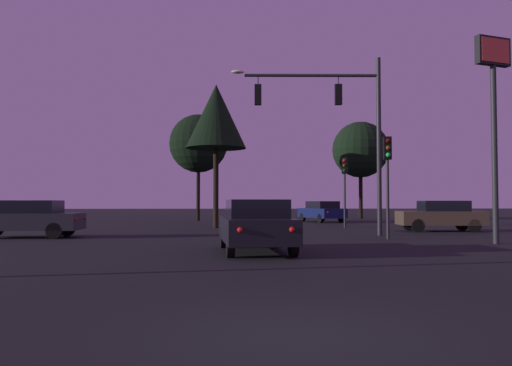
{
  "coord_description": "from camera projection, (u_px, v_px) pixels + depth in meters",
  "views": [
    {
      "loc": [
        -0.86,
        -5.45,
        1.45
      ],
      "look_at": [
        0.68,
        17.61,
        2.32
      ],
      "focal_mm": 35.62,
      "sensor_mm": 36.0,
      "label": 1
    }
  ],
  "objects": [
    {
      "name": "tree_left_far",
      "position": [
        360.0,
        150.0,
        44.95
      ],
      "size": [
        4.96,
        4.96,
        8.58
      ],
      "color": "black",
      "rests_on": "ground"
    },
    {
      "name": "tree_behind_sign",
      "position": [
        198.0,
        144.0,
        39.88
      ],
      "size": [
        4.58,
        4.58,
        8.35
      ],
      "color": "black",
      "rests_on": "ground"
    },
    {
      "name": "car_crossing_left",
      "position": [
        441.0,
        215.0,
        25.17
      ],
      "size": [
        4.28,
        2.08,
        1.52
      ],
      "color": "#473828",
      "rests_on": "ground"
    },
    {
      "name": "car_crossing_right",
      "position": [
        25.0,
        218.0,
        20.7
      ],
      "size": [
        4.62,
        1.87,
        1.52
      ],
      "color": "#232328",
      "rests_on": "ground"
    },
    {
      "name": "traffic_light_corner_right",
      "position": [
        345.0,
        178.0,
        28.36
      ],
      "size": [
        0.36,
        0.38,
        3.94
      ],
      "color": "#232326",
      "rests_on": "ground"
    },
    {
      "name": "store_sign_illuminated",
      "position": [
        494.0,
        92.0,
        17.76
      ],
      "size": [
        1.41,
        0.64,
        7.25
      ],
      "color": "#232326",
      "rests_on": "ground"
    },
    {
      "name": "traffic_signal_mast_arm",
      "position": [
        339.0,
        116.0,
        22.18
      ],
      "size": [
        6.54,
        0.63,
        7.8
      ],
      "color": "#232326",
      "rests_on": "ground"
    },
    {
      "name": "traffic_light_corner_left",
      "position": [
        388.0,
        166.0,
        19.89
      ],
      "size": [
        0.31,
        0.36,
        4.02
      ],
      "color": "#232326",
      "rests_on": "ground"
    },
    {
      "name": "tree_center_horizon",
      "position": [
        216.0,
        117.0,
        28.69
      ],
      "size": [
        3.42,
        3.42,
        8.13
      ],
      "color": "black",
      "rests_on": "ground"
    },
    {
      "name": "car_far_lane",
      "position": [
        322.0,
        211.0,
        36.88
      ],
      "size": [
        2.98,
        4.71,
        1.52
      ],
      "color": "#0F1947",
      "rests_on": "ground"
    },
    {
      "name": "car_nearside_lane",
      "position": [
        256.0,
        225.0,
        14.72
      ],
      "size": [
        2.12,
        4.48,
        1.52
      ],
      "color": "black",
      "rests_on": "ground"
    },
    {
      "name": "ground_plane",
      "position": [
        237.0,
        227.0,
        29.87
      ],
      "size": [
        168.0,
        168.0,
        0.0
      ],
      "primitive_type": "plane",
      "color": "black",
      "rests_on": "ground"
    }
  ]
}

